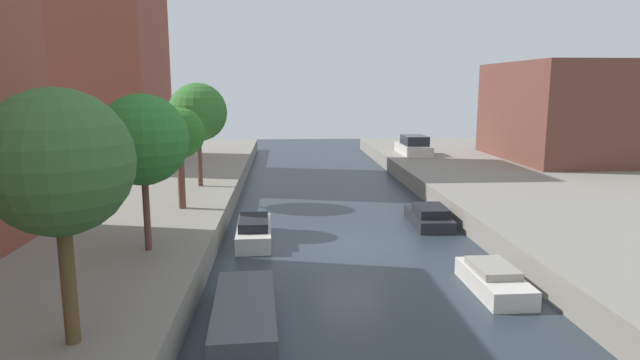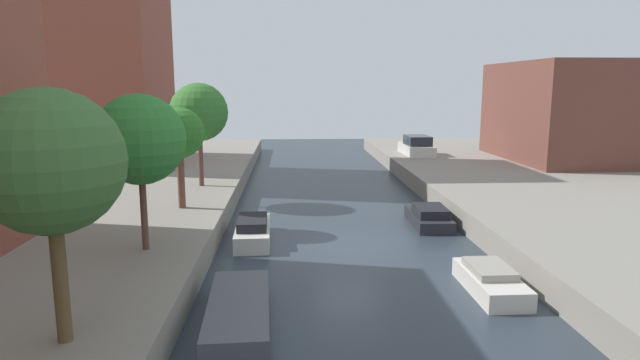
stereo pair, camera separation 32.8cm
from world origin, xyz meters
name	(u,v)px [view 1 (the left image)]	position (x,y,z in m)	size (l,w,h in m)	color
ground_plane	(350,246)	(0.00, 0.00, 0.00)	(84.00, 84.00, 0.00)	#28333D
apartment_tower_far	(77,8)	(-16.00, 17.89, 11.19)	(10.00, 8.73, 20.38)	brown
low_block_right	(577,111)	(18.00, 16.50, 4.36)	(10.00, 11.46, 6.71)	brown
street_tree_1	(58,163)	(-6.81, -9.41, 4.66)	(2.85, 2.85, 5.11)	brown
street_tree_2	(142,140)	(-6.81, -3.20, 4.49)	(2.81, 2.81, 4.90)	brown
street_tree_3	(179,134)	(-6.81, 2.65, 4.14)	(2.12, 2.12, 4.24)	brown
street_tree_4	(198,112)	(-6.81, 7.75, 4.78)	(2.95, 2.95, 5.27)	brown
parked_car	(414,146)	(7.29, 19.72, 1.60)	(1.91, 4.65, 1.44)	beige
moored_boat_left_2	(245,313)	(-3.57, -6.73, 0.33)	(1.77, 4.66, 0.66)	#4C5156
moored_boat_left_3	(254,231)	(-3.72, 0.88, 0.43)	(1.43, 3.92, 1.01)	beige
moored_boat_right_2	(494,280)	(3.77, -4.88, 0.35)	(1.37, 3.25, 0.80)	beige
moored_boat_right_3	(429,217)	(3.92, 2.94, 0.37)	(1.62, 3.61, 0.89)	#232328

